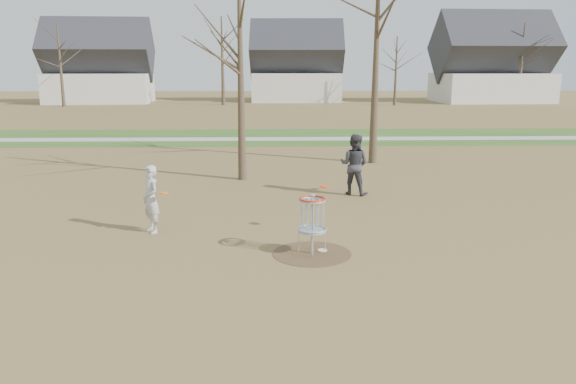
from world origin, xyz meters
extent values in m
plane|color=brown|center=(0.00, 0.00, 0.00)|extent=(160.00, 160.00, 0.00)
cube|color=#2D5119|center=(0.00, 21.00, 0.01)|extent=(160.00, 8.00, 0.01)
cube|color=#9E9E99|center=(0.00, 20.00, 0.01)|extent=(160.00, 1.50, 0.01)
cylinder|color=#47331E|center=(0.00, 0.00, 0.01)|extent=(1.80, 1.80, 0.01)
imported|color=#B7B7B7|center=(-3.96, 1.80, 0.87)|extent=(0.70, 0.75, 1.73)
imported|color=#36363B|center=(1.80, 5.93, 1.00)|extent=(1.20, 1.09, 1.99)
cylinder|color=white|center=(0.25, 0.18, 0.02)|extent=(0.22, 0.22, 0.02)
cylinder|color=#FF310D|center=(0.41, 1.64, 1.20)|extent=(0.22, 0.22, 0.08)
cylinder|color=orange|center=(-3.57, 1.52, 1.10)|extent=(0.22, 0.22, 0.02)
cylinder|color=#9EA3AD|center=(0.00, 0.00, 0.68)|extent=(0.05, 0.05, 1.35)
cylinder|color=#9EA3AD|center=(0.00, 0.00, 0.55)|extent=(0.64, 0.64, 0.04)
torus|color=#9EA3AD|center=(0.00, 0.00, 1.25)|extent=(0.60, 0.60, 0.04)
torus|color=red|center=(0.00, 0.00, 1.28)|extent=(0.60, 0.60, 0.04)
cone|color=#382B1E|center=(-2.00, 8.50, 3.75)|extent=(0.32, 0.32, 7.50)
cone|color=#382B1E|center=(3.50, 12.00, 4.25)|extent=(0.36, 0.36, 8.50)
cone|color=#382B1E|center=(-22.00, 46.00, 4.00)|extent=(0.36, 0.36, 8.00)
cone|color=#382B1E|center=(-6.00, 48.00, 4.50)|extent=(0.40, 0.40, 9.00)
cone|color=#382B1E|center=(12.00, 47.00, 3.50)|extent=(0.32, 0.32, 7.00)
cone|color=#382B1E|center=(26.00, 49.00, 4.25)|extent=(0.38, 0.38, 8.50)
cube|color=silver|center=(-20.00, 52.00, 1.60)|extent=(11.46, 7.75, 3.20)
pyramid|color=#2D2D33|center=(-20.00, 52.00, 4.98)|extent=(12.01, 7.79, 3.55)
cube|color=silver|center=(2.00, 54.00, 1.60)|extent=(10.24, 7.34, 3.20)
pyramid|color=#2D2D33|center=(2.00, 54.00, 4.98)|extent=(10.74, 7.36, 3.55)
cube|color=silver|center=(24.00, 52.00, 1.60)|extent=(12.40, 8.62, 3.20)
pyramid|color=#2D2D33|center=(24.00, 52.00, 5.23)|extent=(13.00, 8.65, 4.06)
camera|label=1|loc=(-0.89, -12.08, 4.20)|focal=35.00mm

